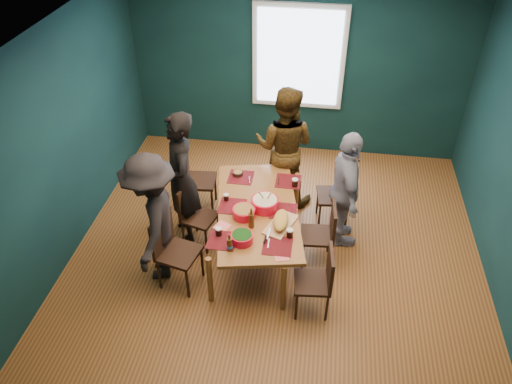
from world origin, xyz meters
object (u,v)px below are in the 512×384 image
Objects in this scene: person_right at (345,191)px; bowl_dumpling at (265,203)px; chair_right_mid at (324,231)px; dining_table at (258,213)px; person_far_left at (181,179)px; chair_left_near at (171,245)px; chair_left_mid at (194,211)px; cutting_board at (281,221)px; person_back at (284,147)px; chair_right_far at (340,191)px; bowl_salad at (244,212)px; bowl_herbs at (242,237)px; person_near_left at (153,219)px; chair_left_far at (193,175)px; chair_right_near at (320,277)px.

bowl_dumpling is (-0.92, -0.36, -0.01)m from person_right.
dining_table is at bearing 173.48° from chair_right_mid.
person_far_left is 5.46× the size of bowl_dumpling.
dining_table is at bearing 47.58° from chair_left_near.
cutting_board is at bearing -2.42° from chair_left_mid.
person_back is 2.82× the size of cutting_board.
person_back is at bearing 144.53° from chair_right_far.
chair_right_far is 1.43m from bowl_salad.
chair_left_near is 0.89m from bowl_salad.
dining_table is 0.83m from chair_left_mid.
bowl_herbs is (-1.09, -0.96, -0.03)m from person_right.
chair_left_mid is at bearing 161.79° from dining_table.
chair_left_mid reaches higher than bowl_salad.
bowl_herbs is at bearing -109.51° from dining_table.
chair_right_far is at bearing 76.44° from cutting_board.
person_right is 0.99m from bowl_dumpling.
bowl_dumpling is (-0.11, -1.13, -0.08)m from person_back.
chair_left_near is 2.14m from person_right.
bowl_salad is at bearing -172.07° from cutting_board.
cutting_board is at bearing 91.42° from person_near_left.
person_near_left is at bearing -149.88° from cutting_board.
chair_left_mid is 1.38× the size of cutting_board.
chair_left_far is at bearing 161.58° from person_far_left.
person_near_left reaches higher than chair_right_mid.
chair_right_far is 0.43m from person_right.
chair_left_near is at bearing -157.05° from dining_table.
chair_left_near is 0.60× the size of person_right.
chair_right_mid is 1.37× the size of cutting_board.
person_near_left is (-0.21, 0.11, 0.27)m from chair_left_near.
chair_right_mid is at bearing 7.85° from bowl_salad.
chair_right_mid is at bearing -4.09° from bowl_dumpling.
bowl_herbs is (-0.88, -0.55, 0.27)m from chair_right_mid.
bowl_dumpling is at bearing 171.33° from chair_right_mid.
bowl_dumpling reaches higher than bowl_herbs.
chair_right_near is at bearing -13.27° from bowl_herbs.
chair_left_far is at bearing 66.75° from person_right.
chair_left_near is 0.36m from person_near_left.
dining_table is 1.13× the size of person_far_left.
bowl_herbs is at bearing -105.45° from bowl_dumpling.
person_near_left is (-1.89, -0.46, 0.33)m from chair_right_mid.
person_back reaches higher than chair_left_mid.
dining_table is 1.22m from chair_right_far.
bowl_salad is at bearing 140.07° from chair_right_near.
cutting_board is (0.38, 0.32, 0.00)m from bowl_herbs.
dining_table is 7.39× the size of bowl_salad.
chair_right_mid is at bearing -109.56° from chair_right_far.
bowl_dumpling is at bearing -40.15° from chair_left_far.
chair_right_far is 0.95m from person_back.
bowl_salad is (-0.33, -1.31, -0.10)m from person_back.
chair_left_near is (-0.08, -0.70, 0.06)m from chair_left_mid.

